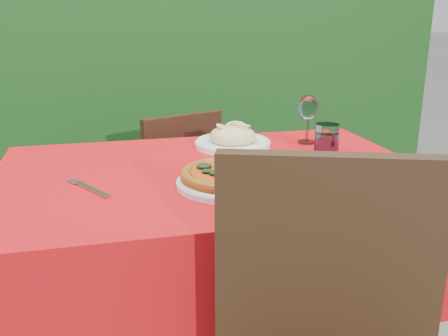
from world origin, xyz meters
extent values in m
cube|color=black|center=(0.00, 1.55, 0.80)|extent=(3.20, 0.55, 1.60)
cube|color=#4D2918|center=(0.00, 0.00, 0.72)|extent=(1.20, 0.80, 0.04)
cylinder|color=#4D2918|center=(0.54, -0.34, 0.35)|extent=(0.05, 0.05, 0.70)
cylinder|color=#4D2918|center=(-0.54, 0.34, 0.35)|extent=(0.05, 0.05, 0.70)
cylinder|color=#4D2918|center=(0.54, 0.34, 0.35)|extent=(0.05, 0.05, 0.70)
cube|color=red|center=(0.00, 0.00, 0.59)|extent=(1.26, 0.86, 0.32)
cube|color=black|center=(0.09, -0.59, 0.72)|extent=(0.42, 0.18, 0.47)
cube|color=black|center=(-0.05, 0.75, 0.39)|extent=(0.47, 0.47, 0.03)
cube|color=black|center=(0.01, 0.60, 0.60)|extent=(0.35, 0.16, 0.40)
cylinder|color=black|center=(0.04, 0.95, 0.19)|extent=(0.03, 0.03, 0.37)
cylinder|color=black|center=(-0.25, 0.84, 0.19)|extent=(0.03, 0.03, 0.37)
cylinder|color=black|center=(0.15, 0.66, 0.19)|extent=(0.03, 0.03, 0.37)
cylinder|color=black|center=(-0.14, 0.55, 0.19)|extent=(0.03, 0.03, 0.37)
cylinder|color=white|center=(0.01, -0.15, 0.76)|extent=(0.29, 0.29, 0.02)
cylinder|color=#C0741A|center=(0.01, -0.15, 0.77)|extent=(0.29, 0.29, 0.02)
cylinder|color=#AA2D0B|center=(0.01, -0.15, 0.79)|extent=(0.24, 0.24, 0.01)
cylinder|color=white|center=(0.13, 0.25, 0.76)|extent=(0.26, 0.26, 0.02)
ellipsoid|color=#EFE195|center=(0.13, 0.25, 0.79)|extent=(0.21, 0.21, 0.07)
cylinder|color=white|center=(0.39, 0.07, 0.80)|extent=(0.08, 0.08, 0.10)
cylinder|color=#92B4C6|center=(0.39, 0.07, 0.78)|extent=(0.07, 0.07, 0.07)
cylinder|color=silver|center=(0.40, 0.24, 0.75)|extent=(0.06, 0.06, 0.01)
cylinder|color=silver|center=(0.40, 0.24, 0.80)|extent=(0.01, 0.01, 0.09)
ellipsoid|color=silver|center=(0.40, 0.24, 0.88)|extent=(0.07, 0.07, 0.09)
cube|color=#B3B3BA|center=(-0.35, -0.10, 0.75)|extent=(0.13, 0.20, 0.01)
camera|label=1|loc=(-0.31, -1.38, 1.19)|focal=40.00mm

